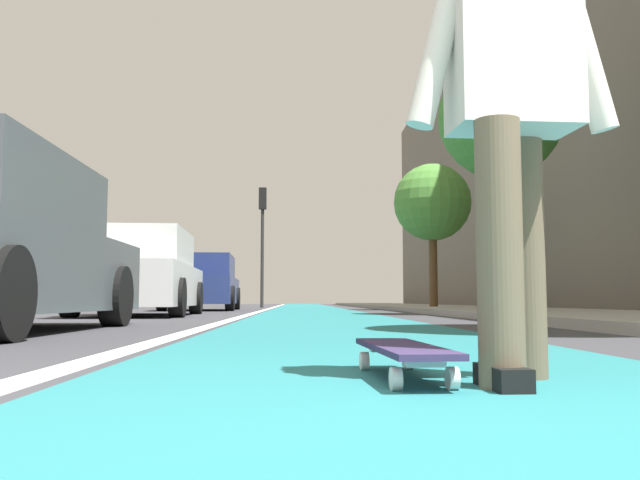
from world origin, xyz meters
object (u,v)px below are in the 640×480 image
(parked_car_mid, at_px, (141,275))
(street_tree_mid, at_px, (500,119))
(street_tree_far, at_px, (432,203))
(skater_person, at_px, (511,96))
(skateboard, at_px, (403,351))
(parked_car_far, at_px, (202,284))
(traffic_light, at_px, (262,225))

(parked_car_mid, bearing_deg, street_tree_mid, -89.22)
(street_tree_far, bearing_deg, skater_person, 169.65)
(skateboard, distance_m, parked_car_mid, 10.21)
(skater_person, xyz_separation_m, street_tree_mid, (9.94, -2.98, 2.62))
(parked_car_far, bearing_deg, skater_person, -168.74)
(skateboard, height_order, parked_car_far, parked_car_far)
(street_tree_mid, bearing_deg, skater_person, 163.33)
(parked_car_far, xyz_separation_m, traffic_light, (6.57, -1.29, 2.35))
(skateboard, xyz_separation_m, street_tree_mid, (9.80, -3.32, 3.47))
(parked_car_mid, xyz_separation_m, street_tree_mid, (0.09, -6.41, 2.86))
(street_tree_far, bearing_deg, skateboard, 168.37)
(traffic_light, relative_size, street_tree_mid, 0.94)
(skateboard, bearing_deg, parked_car_far, 10.19)
(parked_car_far, distance_m, street_tree_far, 6.66)
(parked_car_far, bearing_deg, street_tree_mid, -136.52)
(traffic_light, bearing_deg, skater_person, -175.05)
(skateboard, xyz_separation_m, parked_car_mid, (9.71, 3.09, 0.61))
(skater_person, xyz_separation_m, traffic_light, (23.13, 2.01, 2.12))
(parked_car_far, xyz_separation_m, street_tree_far, (-0.25, -6.27, 2.21))
(parked_car_far, xyz_separation_m, street_tree_mid, (-6.62, -6.27, 2.85))
(traffic_light, bearing_deg, parked_car_far, 168.88)
(parked_car_mid, xyz_separation_m, traffic_light, (13.27, -1.43, 2.35))
(skater_person, distance_m, parked_car_far, 16.89)
(skateboard, relative_size, parked_car_far, 0.19)
(parked_car_far, bearing_deg, traffic_light, -11.12)
(skateboard, xyz_separation_m, parked_car_far, (16.41, 2.95, 0.62))
(skater_person, distance_m, parked_car_mid, 10.44)
(skater_person, relative_size, parked_car_far, 0.36)
(skater_person, height_order, street_tree_far, street_tree_far)
(parked_car_far, distance_m, street_tree_mid, 9.55)
(skater_person, xyz_separation_m, parked_car_mid, (9.86, 3.43, -0.24))
(traffic_light, relative_size, street_tree_far, 1.11)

